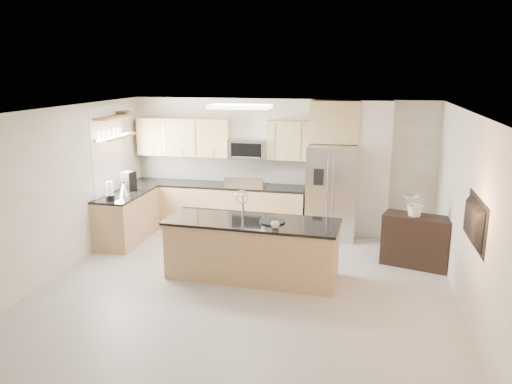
% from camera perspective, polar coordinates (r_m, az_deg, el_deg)
% --- Properties ---
extents(floor, '(6.50, 6.50, 0.00)m').
position_cam_1_polar(floor, '(7.32, -1.66, -11.66)').
color(floor, '#AFABA7').
rests_on(floor, ground).
extents(ceiling, '(6.00, 6.50, 0.02)m').
position_cam_1_polar(ceiling, '(6.63, -1.82, 9.06)').
color(ceiling, silver).
rests_on(ceiling, wall_back).
extents(wall_back, '(6.00, 0.02, 2.60)m').
position_cam_1_polar(wall_back, '(9.97, 2.76, 3.12)').
color(wall_back, silver).
rests_on(wall_back, floor).
extents(wall_front, '(6.00, 0.02, 2.60)m').
position_cam_1_polar(wall_front, '(4.00, -13.35, -14.15)').
color(wall_front, silver).
rests_on(wall_front, floor).
extents(wall_left, '(0.02, 6.50, 2.60)m').
position_cam_1_polar(wall_left, '(8.11, -22.80, -0.47)').
color(wall_left, silver).
rests_on(wall_left, floor).
extents(wall_right, '(0.02, 6.50, 2.60)m').
position_cam_1_polar(wall_right, '(6.82, 23.58, -3.11)').
color(wall_right, silver).
rests_on(wall_right, floor).
extents(back_counter, '(3.55, 0.66, 1.44)m').
position_cam_1_polar(back_counter, '(10.12, -4.46, -1.55)').
color(back_counter, tan).
rests_on(back_counter, floor).
extents(left_counter, '(0.66, 1.50, 0.92)m').
position_cam_1_polar(left_counter, '(9.68, -14.56, -2.76)').
color(left_counter, tan).
rests_on(left_counter, floor).
extents(range, '(0.76, 0.64, 1.14)m').
position_cam_1_polar(range, '(9.96, -1.02, -1.77)').
color(range, black).
rests_on(range, floor).
extents(upper_cabinets, '(3.50, 0.33, 0.75)m').
position_cam_1_polar(upper_cabinets, '(10.02, -4.78, 6.18)').
color(upper_cabinets, tan).
rests_on(upper_cabinets, wall_back).
extents(microwave, '(0.76, 0.40, 0.40)m').
position_cam_1_polar(microwave, '(9.83, -0.88, 4.93)').
color(microwave, '#AEAEB0').
rests_on(microwave, upper_cabinets).
extents(refrigerator, '(0.92, 0.78, 1.78)m').
position_cam_1_polar(refrigerator, '(9.57, 8.62, 0.02)').
color(refrigerator, '#AEAEB0').
rests_on(refrigerator, floor).
extents(partition_column, '(0.60, 0.30, 2.60)m').
position_cam_1_polar(partition_column, '(9.69, 13.29, 2.45)').
color(partition_column, silver).
rests_on(partition_column, floor).
extents(window, '(0.04, 1.15, 1.65)m').
position_cam_1_polar(window, '(9.56, -16.61, 4.23)').
color(window, white).
rests_on(window, wall_left).
extents(shelf_lower, '(0.30, 1.20, 0.04)m').
position_cam_1_polar(shelf_lower, '(9.55, -15.78, 6.09)').
color(shelf_lower, olive).
rests_on(shelf_lower, wall_left).
extents(shelf_upper, '(0.30, 1.20, 0.04)m').
position_cam_1_polar(shelf_upper, '(9.51, -15.92, 8.30)').
color(shelf_upper, olive).
rests_on(shelf_upper, wall_left).
extents(ceiling_fixture, '(1.00, 0.50, 0.06)m').
position_cam_1_polar(ceiling_fixture, '(8.28, -1.83, 9.73)').
color(ceiling_fixture, white).
rests_on(ceiling_fixture, ceiling).
extents(island, '(2.68, 1.07, 1.34)m').
position_cam_1_polar(island, '(7.75, -0.43, -6.48)').
color(island, tan).
rests_on(island, floor).
extents(credenza, '(1.15, 0.72, 0.85)m').
position_cam_1_polar(credenza, '(8.60, 17.85, -5.33)').
color(credenza, black).
rests_on(credenza, floor).
extents(cup, '(0.14, 0.14, 0.10)m').
position_cam_1_polar(cup, '(7.24, 2.20, -3.79)').
color(cup, white).
rests_on(cup, island).
extents(platter, '(0.41, 0.41, 0.02)m').
position_cam_1_polar(platter, '(7.52, 1.86, -3.40)').
color(platter, black).
rests_on(platter, island).
extents(blender, '(0.15, 0.15, 0.34)m').
position_cam_1_polar(blender, '(9.05, -16.37, -0.05)').
color(blender, black).
rests_on(blender, left_counter).
extents(kettle, '(0.21, 0.21, 0.26)m').
position_cam_1_polar(kettle, '(9.40, -14.86, 0.35)').
color(kettle, '#AEAEB0').
rests_on(kettle, left_counter).
extents(coffee_maker, '(0.24, 0.27, 0.36)m').
position_cam_1_polar(coffee_maker, '(9.72, -14.34, 1.17)').
color(coffee_maker, black).
rests_on(coffee_maker, left_counter).
extents(bowl, '(0.34, 0.34, 0.08)m').
position_cam_1_polar(bowl, '(9.83, -14.94, 8.86)').
color(bowl, '#AEAEB0').
rests_on(bowl, shelf_upper).
extents(flower_vase, '(0.73, 0.68, 0.66)m').
position_cam_1_polar(flower_vase, '(8.35, 17.94, -0.48)').
color(flower_vase, white).
rests_on(flower_vase, credenza).
extents(television, '(0.14, 1.08, 0.62)m').
position_cam_1_polar(television, '(6.60, 23.18, -3.15)').
color(television, black).
rests_on(television, wall_right).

